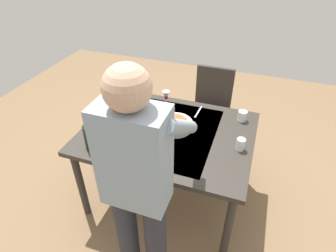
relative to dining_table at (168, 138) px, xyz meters
name	(u,v)px	position (x,y,z in m)	size (l,w,h in m)	color
ground_plane	(168,193)	(0.00, 0.00, -0.68)	(6.00, 6.00, 0.00)	#846647
dining_table	(168,138)	(0.00, 0.00, 0.00)	(1.37, 1.04, 0.76)	#332D28
chair_near	(211,104)	(-0.18, -0.90, -0.15)	(0.40, 0.40, 0.91)	black
person_server	(138,185)	(-0.10, 0.78, 0.28)	(0.42, 0.61, 1.69)	#2D2D38
wine_bottle	(89,136)	(0.48, 0.39, 0.19)	(0.07, 0.07, 0.30)	black
wine_glass_left	(144,116)	(0.21, 0.00, 0.18)	(0.07, 0.07, 0.15)	white
wine_glass_right	(166,96)	(0.15, -0.36, 0.18)	(0.07, 0.07, 0.15)	white
water_cup_near_left	(242,116)	(-0.55, -0.36, 0.12)	(0.08, 0.08, 0.09)	silver
water_cup_near_right	(164,139)	(-0.03, 0.17, 0.13)	(0.07, 0.07, 0.10)	silver
water_cup_far_left	(241,144)	(-0.59, 0.03, 0.12)	(0.07, 0.07, 0.09)	silver
serving_bowl_pasta	(175,124)	(-0.04, -0.06, 0.11)	(0.30, 0.30, 0.07)	silver
side_bowl_salad	(118,140)	(0.31, 0.27, 0.11)	(0.18, 0.18, 0.07)	silver
dinner_plate_near	(121,106)	(0.53, -0.21, 0.08)	(0.23, 0.23, 0.01)	silver
dinner_plate_far	(141,156)	(0.08, 0.36, 0.08)	(0.23, 0.23, 0.01)	silver
table_knife	(198,112)	(-0.16, -0.36, 0.08)	(0.01, 0.20, 0.01)	silver
table_fork	(149,109)	(0.28, -0.26, 0.08)	(0.01, 0.18, 0.01)	silver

